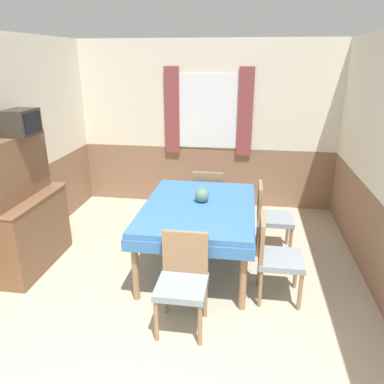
% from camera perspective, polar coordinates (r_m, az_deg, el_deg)
% --- Properties ---
extents(wall_back, '(4.45, 0.10, 2.60)m').
position_cam_1_polar(wall_back, '(6.02, 2.23, 10.12)').
color(wall_back, silver).
rests_on(wall_back, ground_plane).
extents(wall_left, '(0.05, 4.70, 2.60)m').
position_cam_1_polar(wall_left, '(4.72, -26.84, 5.07)').
color(wall_left, silver).
rests_on(wall_left, ground_plane).
extents(dining_table, '(1.26, 1.70, 0.77)m').
position_cam_1_polar(dining_table, '(4.25, 1.02, -3.26)').
color(dining_table, '#386BA8').
rests_on(dining_table, ground_plane).
extents(chair_right_near, '(0.44, 0.44, 0.88)m').
position_cam_1_polar(chair_right_near, '(3.86, 12.42, -9.31)').
color(chair_right_near, '#93704C').
rests_on(chair_right_near, ground_plane).
extents(chair_right_far, '(0.44, 0.44, 0.88)m').
position_cam_1_polar(chair_right_far, '(4.76, 11.78, -3.45)').
color(chair_right_far, '#93704C').
rests_on(chair_right_far, ground_plane).
extents(chair_head_near, '(0.44, 0.44, 0.88)m').
position_cam_1_polar(chair_head_near, '(3.41, -1.41, -12.97)').
color(chair_head_near, '#93704C').
rests_on(chair_head_near, ground_plane).
extents(chair_head_window, '(0.44, 0.44, 0.88)m').
position_cam_1_polar(chair_head_window, '(5.28, 2.53, -0.64)').
color(chair_head_window, '#93704C').
rests_on(chair_head_window, ground_plane).
extents(sideboard, '(0.46, 1.13, 1.54)m').
position_cam_1_polar(sideboard, '(4.65, -24.12, -3.19)').
color(sideboard, brown).
rests_on(sideboard, ground_plane).
extents(tv, '(0.29, 0.37, 0.28)m').
position_cam_1_polar(tv, '(4.45, -24.66, 9.61)').
color(tv, '#2D2823').
rests_on(tv, sideboard).
extents(vase, '(0.17, 0.17, 0.17)m').
position_cam_1_polar(vase, '(4.26, 1.53, -0.48)').
color(vase, slate).
rests_on(vase, dining_table).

